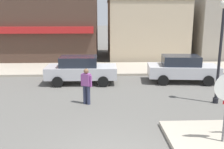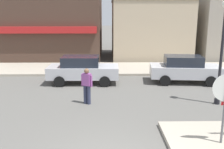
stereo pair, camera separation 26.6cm
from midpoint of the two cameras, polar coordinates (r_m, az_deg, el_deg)
The scene contains 7 objects.
kerb_far at distance 18.75m, azimuth -0.62°, elevation 1.30°, with size 80.00×4.00×0.15m, color #A89E8C.
lamp_post at distance 12.12m, azimuth 23.62°, elevation 7.44°, with size 0.36×0.36×4.54m.
parked_car_nearest at distance 15.10m, azimuth -5.89°, elevation 1.15°, with size 4.03×1.93×1.56m.
parked_car_second at distance 15.75m, azimuth 16.02°, elevation 1.20°, with size 4.14×2.17×1.56m.
pedestrian_crossing_near at distance 11.56m, azimuth -4.84°, elevation -2.29°, with size 0.53×0.36×1.61m.
building_corner_shop at distance 25.32m, azimuth -11.53°, elevation 11.92°, with size 8.32×9.65×6.96m.
building_storefront_left_near at distance 24.40m, azimuth 8.32°, elevation 9.87°, with size 6.71×6.64×5.15m.
Camera 2 is at (0.02, -5.93, 3.95)m, focal length 42.00 mm.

